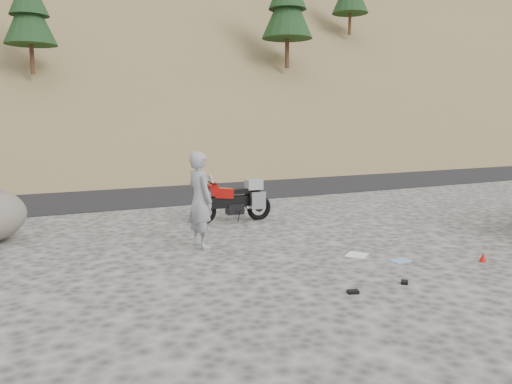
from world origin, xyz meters
The scene contains 10 objects.
ground centered at (0.00, 0.00, 0.00)m, with size 140.00×140.00×0.00m, color #3E3B39.
road centered at (0.00, 9.00, 0.00)m, with size 120.00×7.00×0.05m, color black.
hillside centered at (-0.05, 40.88, 11.08)m, with size 120.00×73.00×46.72m.
motorcycle centered at (-0.10, 2.82, 0.51)m, with size 1.99×0.62×1.18m.
man centered at (-1.66, 0.91, 0.00)m, with size 0.67×0.44×1.84m, color gray.
gear_white_cloth centered at (0.68, -0.88, 0.01)m, with size 0.39×0.35×0.01m, color white.
gear_funnel centered at (2.38, -2.15, 0.08)m, with size 0.13×0.13×0.16m, color #AF120B.
gear_glove_a centered at (-0.58, -2.47, 0.02)m, with size 0.16×0.11×0.04m, color black.
gear_glove_b centered at (0.36, -2.46, 0.02)m, with size 0.13×0.10×0.04m, color black.
gear_blue_cloth centered at (1.13, -1.50, 0.01)m, with size 0.34×0.25×0.01m, color #7E99C2.
Camera 1 is at (-4.72, -7.97, 2.43)m, focal length 35.00 mm.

